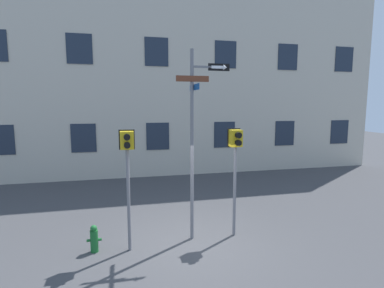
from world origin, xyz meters
TOP-DOWN VIEW (x-y plane):
  - ground_plane at (0.00, 0.00)m, footprint 60.00×60.00m
  - building_facade at (-0.00, 7.81)m, footprint 24.00×0.63m
  - street_sign_pole at (0.12, 0.35)m, footprint 1.39×0.94m
  - pedestrian_signal_left at (-1.58, 0.07)m, footprint 0.37×0.40m
  - pedestrian_signal_right at (1.20, 0.29)m, footprint 0.36×0.40m
  - fire_hydrant at (-2.42, 0.18)m, footprint 0.34×0.18m

SIDE VIEW (x-z plane):
  - ground_plane at x=0.00m, z-range 0.00..0.00m
  - fire_hydrant at x=-2.42m, z-range -0.01..0.66m
  - pedestrian_signal_right at x=1.20m, z-range 0.82..3.73m
  - pedestrian_signal_left at x=-1.58m, z-range 0.83..3.78m
  - street_sign_pole at x=0.12m, z-range 0.40..5.28m
  - building_facade at x=0.00m, z-range 0.00..11.99m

